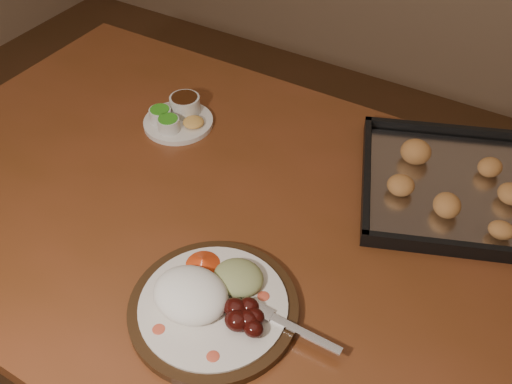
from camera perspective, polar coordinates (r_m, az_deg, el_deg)
The scene contains 4 objects.
dining_table at distance 1.15m, azimuth -1.17°, elevation -5.85°, with size 1.50×0.90×0.75m.
dinner_plate at distance 0.93m, azimuth -4.51°, elevation -10.80°, with size 0.35×0.27×0.06m.
condiment_saucer at distance 1.30m, azimuth -7.81°, elevation 7.51°, with size 0.16×0.16×0.05m.
baking_tray at distance 1.20m, azimuth 22.11°, elevation 0.37°, with size 0.58×0.51×0.05m.
Camera 1 is at (0.56, -0.38, 1.53)m, focal length 40.00 mm.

